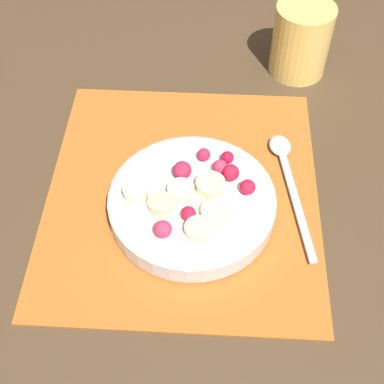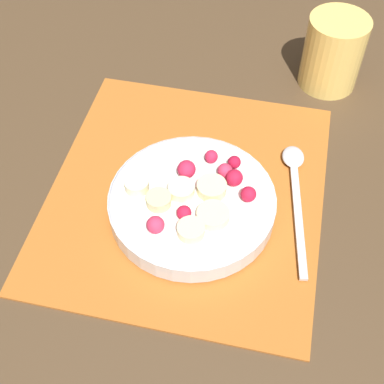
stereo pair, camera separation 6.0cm
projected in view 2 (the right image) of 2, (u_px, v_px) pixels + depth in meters
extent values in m
plane|color=#4C3823|center=(187.00, 193.00, 0.65)|extent=(3.00, 3.00, 0.00)
cube|color=#B26023|center=(187.00, 191.00, 0.65)|extent=(0.36, 0.33, 0.01)
cylinder|color=silver|center=(192.00, 204.00, 0.62)|extent=(0.19, 0.19, 0.02)
torus|color=silver|center=(192.00, 199.00, 0.61)|extent=(0.19, 0.19, 0.01)
cylinder|color=white|center=(192.00, 197.00, 0.61)|extent=(0.17, 0.17, 0.00)
cylinder|color=#F4EAB7|center=(184.00, 190.00, 0.61)|extent=(0.04, 0.04, 0.01)
cylinder|color=beige|center=(159.00, 200.00, 0.60)|extent=(0.04, 0.04, 0.01)
cylinder|color=beige|center=(191.00, 230.00, 0.57)|extent=(0.04, 0.04, 0.01)
cylinder|color=#F4EAB7|center=(137.00, 185.00, 0.61)|extent=(0.03, 0.03, 0.01)
cylinder|color=beige|center=(213.00, 215.00, 0.59)|extent=(0.04, 0.04, 0.01)
cylinder|color=beige|center=(212.00, 188.00, 0.61)|extent=(0.05, 0.05, 0.01)
sphere|color=#DB3356|center=(156.00, 225.00, 0.57)|extent=(0.02, 0.02, 0.02)
sphere|color=red|center=(234.00, 180.00, 0.61)|extent=(0.02, 0.02, 0.02)
sphere|color=#DB3356|center=(225.00, 171.00, 0.62)|extent=(0.02, 0.02, 0.02)
sphere|color=#D12347|center=(189.00, 168.00, 0.62)|extent=(0.02, 0.02, 0.02)
sphere|color=#D12347|center=(211.00, 157.00, 0.64)|extent=(0.02, 0.02, 0.02)
sphere|color=red|center=(248.00, 194.00, 0.60)|extent=(0.02, 0.02, 0.02)
sphere|color=red|center=(184.00, 213.00, 0.58)|extent=(0.02, 0.02, 0.02)
sphere|color=#B21433|center=(234.00, 162.00, 0.63)|extent=(0.02, 0.02, 0.02)
cube|color=silver|center=(298.00, 219.00, 0.62)|extent=(0.16, 0.03, 0.00)
ellipsoid|color=silver|center=(293.00, 157.00, 0.68)|extent=(0.04, 0.03, 0.01)
cylinder|color=#F4CC66|center=(333.00, 52.00, 0.74)|extent=(0.08, 0.08, 0.10)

